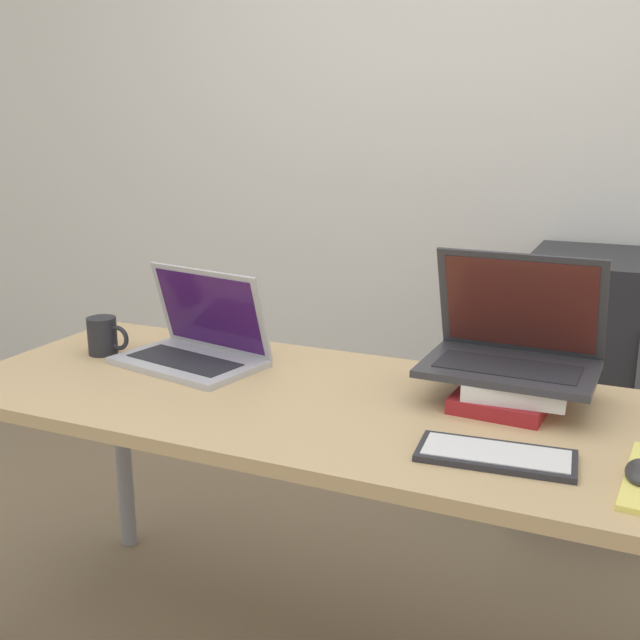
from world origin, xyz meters
TOP-DOWN VIEW (x-y plane):
  - wall_back at (0.00, 1.86)m, footprint 8.00×0.05m
  - desk at (0.00, 0.35)m, footprint 1.74×0.69m
  - laptop_left at (-0.40, 0.45)m, footprint 0.41×0.30m
  - book_stack at (0.40, 0.50)m, footprint 0.24×0.30m
  - laptop_on_books at (0.39, 0.52)m, footprint 0.38×0.27m
  - wireless_keyboard at (0.42, 0.18)m, footprint 0.30×0.15m
  - mug at (-0.66, 0.41)m, footprint 0.12×0.08m
  - mini_fridge at (0.51, 1.53)m, footprint 0.48×0.57m

SIDE VIEW (x-z plane):
  - mini_fridge at x=0.51m, z-range 0.00..0.90m
  - desk at x=0.00m, z-range 0.29..1.02m
  - wireless_keyboard at x=0.42m, z-range 0.73..0.74m
  - book_stack at x=0.40m, z-range 0.73..0.80m
  - laptop_left at x=-0.40m, z-range 0.66..0.90m
  - mug at x=-0.66m, z-range 0.73..0.83m
  - laptop_on_books at x=0.39m, z-range 0.72..0.98m
  - wall_back at x=0.00m, z-range 0.00..2.70m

